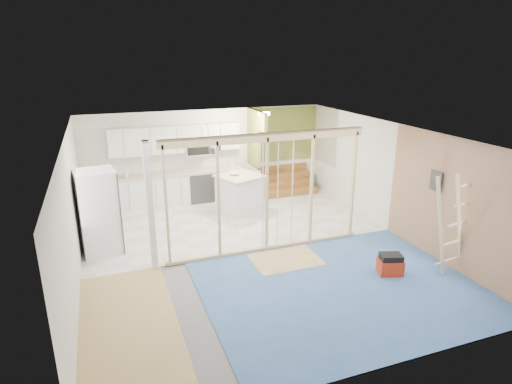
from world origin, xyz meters
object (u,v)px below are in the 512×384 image
object	(u,v)px
island	(240,194)
ladder	(452,225)
fridge	(99,212)
toolbox	(390,265)

from	to	relation	value
island	ladder	bearing A→B (deg)	-81.62
ladder	fridge	bearing A→B (deg)	158.10
island	toolbox	world-z (taller)	island
island	ladder	size ratio (longest dim) A/B	0.68
island	fridge	bearing A→B (deg)	178.51
island	toolbox	xyz separation A→B (m)	(1.66, -4.30, -0.31)
toolbox	ladder	size ratio (longest dim) A/B	0.26
fridge	island	distance (m)	3.81
toolbox	island	bearing A→B (deg)	128.29
fridge	ladder	world-z (taller)	ladder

